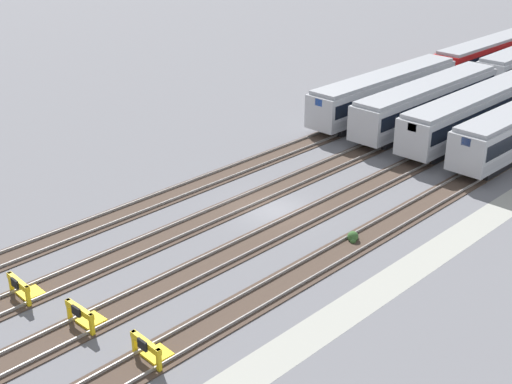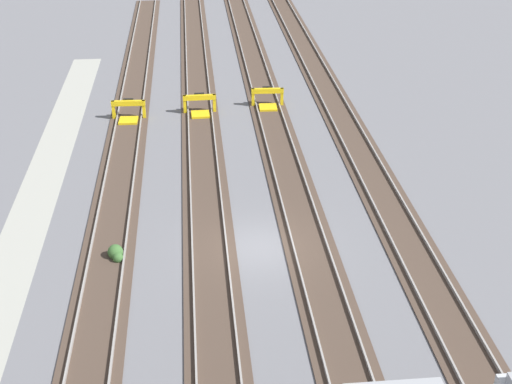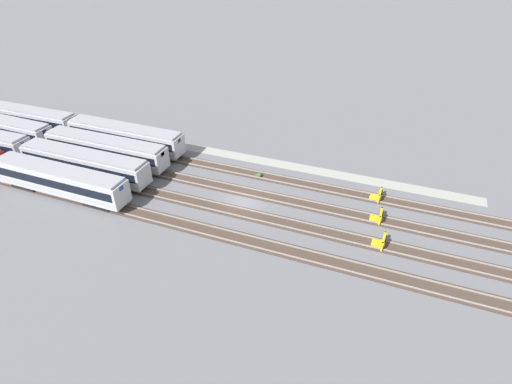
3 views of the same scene
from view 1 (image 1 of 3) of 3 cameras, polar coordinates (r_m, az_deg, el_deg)
The scene contains 14 objects.
ground_plane at distance 44.76m, azimuth 1.47°, elevation -1.48°, with size 400.00×400.00×0.00m, color slate.
service_walkway at distance 39.40m, azimuth 12.43°, elevation -5.92°, with size 54.00×2.00×0.01m, color #9E9E93.
rail_track_nearest at distance 41.18m, azimuth 7.98°, elevation -4.09°, with size 90.00×2.23×0.21m.
rail_track_near_inner at distance 43.48m, azimuth 3.52°, elevation -2.27°, with size 90.00×2.24×0.21m.
rail_track_middle at distance 46.06m, azimuth -0.46°, elevation -0.63°, with size 90.00×2.24×0.21m.
rail_track_far_inner at distance 48.87m, azimuth -4.00°, elevation 0.83°, with size 90.00×2.23×0.21m.
subway_car_front_row_leftmost at distance 63.15m, azimuth 10.30°, elevation 7.89°, with size 18.02×2.97×3.70m.
subway_car_front_row_rightmost at distance 59.11m, azimuth 17.03°, elevation 6.08°, with size 18.00×2.84×3.70m.
subway_car_back_row_centre at distance 61.03m, azimuth 13.55°, elevation 7.03°, with size 18.01×2.92×3.70m.
subway_car_back_row_rightmost at distance 79.10m, azimuth 18.24°, elevation 10.37°, with size 18.03×3.03×3.70m.
bumper_stop_nearest_track at distance 31.92m, azimuth -8.40°, elevation -12.40°, with size 1.37×2.01×1.22m.
bumper_stop_near_inner_track at distance 34.62m, azimuth -13.53°, elevation -9.64°, with size 1.36×2.01×1.22m.
bumper_stop_middle_track at distance 37.52m, azimuth -18.06°, elevation -7.37°, with size 1.37×2.01×1.22m.
weed_clump at distance 41.43m, azimuth 7.78°, elevation -3.58°, with size 0.92×0.70×0.64m.
Camera 1 is at (-29.70, -27.26, 19.44)m, focal length 50.00 mm.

